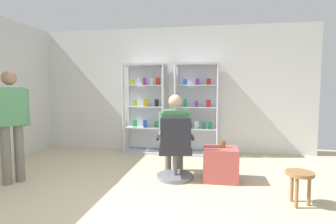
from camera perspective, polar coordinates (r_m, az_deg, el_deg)
The scene contains 10 objects.
ground_plane at distance 3.27m, azimuth -7.34°, elevation -19.98°, with size 7.20×7.20×0.00m, color #C6B793.
back_wall at distance 5.90m, azimuth 1.02°, elevation 4.72°, with size 6.00×0.10×2.70m, color silver.
display_cabinet_left at distance 5.79m, azimuth -4.73°, elevation 0.90°, with size 0.90×0.45×1.90m.
display_cabinet_right at distance 5.62m, azimuth 6.22°, elevation 0.69°, with size 0.90×0.45×1.90m.
office_chair at distance 4.06m, azimuth 1.52°, elevation -9.01°, with size 0.60×0.57×0.96m.
seated_shopkeeper at distance 4.16m, azimuth 1.44°, elevation -4.21°, with size 0.54×0.61×1.29m.
storage_crate at distance 4.16m, azimuth 11.18°, elevation -10.86°, with size 0.51×0.45×0.50m, color #B24C47.
tea_glass at distance 4.12m, azimuth 11.75°, elevation -6.70°, with size 0.06×0.06×0.11m, color brown.
standing_customer at distance 4.45m, azimuth -30.59°, elevation -1.42°, with size 0.37×0.46×1.63m.
wooden_stool at distance 3.58m, azimuth 26.35°, elevation -12.63°, with size 0.32×0.32×0.40m.
Camera 1 is at (0.87, -2.83, 1.37)m, focal length 28.46 mm.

